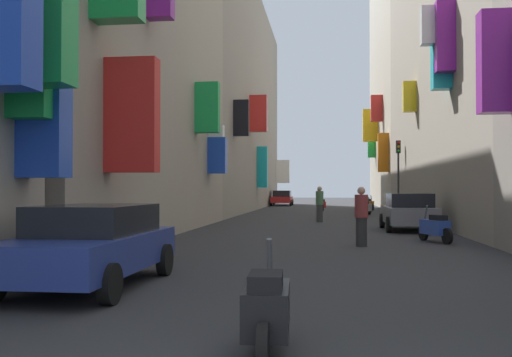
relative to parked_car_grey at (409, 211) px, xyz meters
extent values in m
plane|color=#2D2D30|center=(-3.56, 9.30, -0.77)|extent=(140.00, 140.00, 0.00)
cube|color=blue|center=(-8.16, -13.64, 2.54)|extent=(0.81, 0.53, 2.91)
cube|color=green|center=(-8.21, -13.97, 3.04)|extent=(0.70, 0.51, 1.92)
cube|color=red|center=(-7.93, -9.72, 2.68)|extent=(1.27, 0.49, 2.78)
cube|color=#9E9384|center=(-11.56, 2.29, 7.28)|extent=(6.00, 7.46, 16.10)
cube|color=white|center=(-8.22, 2.50, 2.93)|extent=(0.70, 0.49, 1.70)
cube|color=blue|center=(-8.15, 2.47, 2.39)|extent=(0.82, 0.55, 1.64)
cube|color=green|center=(-8.08, -0.10, 4.21)|extent=(0.98, 0.49, 2.07)
cube|color=gray|center=(-11.56, 22.66, 7.95)|extent=(6.00, 33.28, 17.43)
cube|color=#19B2BF|center=(-8.17, 21.10, 2.54)|extent=(0.78, 0.64, 3.19)
cube|color=red|center=(-7.96, 16.68, 6.14)|extent=(1.22, 0.64, 2.56)
cube|color=black|center=(-8.12, 9.58, 4.97)|extent=(0.89, 0.36, 2.10)
cube|color=white|center=(-7.87, 38.35, 2.70)|extent=(1.39, 0.53, 2.48)
cube|color=purple|center=(1.01, -8.29, 4.05)|extent=(0.86, 0.59, 2.56)
cube|color=#9E9384|center=(4.44, 6.39, 10.20)|extent=(6.00, 25.58, 21.93)
cube|color=white|center=(0.86, -1.31, 6.96)|extent=(1.15, 0.50, 1.42)
cube|color=#19B2BF|center=(1.09, -1.00, 5.82)|extent=(0.70, 0.63, 2.40)
cube|color=purple|center=(1.10, -1.64, 6.45)|extent=(0.67, 0.56, 2.60)
cube|color=yellow|center=(1.10, 7.46, 5.68)|extent=(0.67, 0.49, 1.60)
cube|color=#BCB29E|center=(4.44, 29.24, 10.21)|extent=(6.00, 20.12, 21.96)
cube|color=green|center=(1.08, 32.48, 4.82)|extent=(0.72, 0.50, 1.99)
cube|color=orange|center=(0.96, 34.75, 7.03)|extent=(0.96, 0.59, 3.00)
cube|color=orange|center=(1.04, 20.80, 3.59)|extent=(0.79, 0.55, 2.93)
cube|color=red|center=(0.95, 25.28, 7.55)|extent=(0.97, 0.57, 2.20)
cube|color=yellow|center=(0.77, 29.87, 6.65)|extent=(1.33, 0.62, 2.93)
cube|color=slate|center=(0.00, 0.06, -0.15)|extent=(1.81, 3.97, 0.63)
cube|color=black|center=(0.00, -0.14, 0.43)|extent=(1.59, 2.22, 0.53)
cylinder|color=black|center=(-0.90, 1.37, -0.47)|extent=(0.18, 0.60, 0.60)
cylinder|color=black|center=(0.90, 1.37, -0.47)|extent=(0.18, 0.60, 0.60)
cylinder|color=black|center=(-0.90, -1.25, -0.47)|extent=(0.18, 0.60, 0.60)
cylinder|color=black|center=(0.90, -1.25, -0.47)|extent=(0.18, 0.60, 0.60)
cube|color=navy|center=(-7.18, -13.91, -0.18)|extent=(1.78, 4.23, 0.58)
cube|color=black|center=(-7.18, -13.70, 0.36)|extent=(1.57, 2.37, 0.49)
cylinder|color=black|center=(-6.29, -15.31, -0.47)|extent=(0.18, 0.60, 0.60)
cylinder|color=black|center=(-6.29, -12.51, -0.47)|extent=(0.18, 0.60, 0.60)
cylinder|color=black|center=(-8.07, -12.51, -0.47)|extent=(0.18, 0.60, 0.60)
cube|color=#B21E1E|center=(-7.44, 31.46, -0.18)|extent=(1.84, 4.18, 0.57)
cube|color=black|center=(-7.44, 31.67, 0.39)|extent=(1.62, 2.34, 0.58)
cylinder|color=black|center=(-6.52, 30.09, -0.47)|extent=(0.18, 0.60, 0.60)
cylinder|color=black|center=(-8.36, 30.09, -0.47)|extent=(0.18, 0.60, 0.60)
cylinder|color=black|center=(-6.52, 32.84, -0.47)|extent=(0.18, 0.60, 0.60)
cylinder|color=black|center=(-8.36, 32.84, -0.47)|extent=(0.18, 0.60, 0.60)
cube|color=#ADADB2|center=(-0.78, 13.12, -0.30)|extent=(0.85, 1.23, 0.45)
cube|color=black|center=(-0.87, 12.92, 0.00)|extent=(0.51, 0.64, 0.16)
cylinder|color=#4C4C51|center=(-0.56, 13.65, 0.02)|extent=(0.16, 0.28, 0.68)
cylinder|color=black|center=(-0.51, 13.78, -0.53)|extent=(0.28, 0.48, 0.48)
cylinder|color=black|center=(-1.06, 12.46, -0.53)|extent=(0.28, 0.48, 0.48)
cube|color=black|center=(-3.82, -17.47, -0.30)|extent=(0.49, 1.07, 0.45)
cube|color=black|center=(-3.81, -17.67, 0.00)|extent=(0.35, 0.57, 0.16)
cylinder|color=#4C4C51|center=(-3.84, -16.95, 0.02)|extent=(0.07, 0.28, 0.68)
cylinder|color=black|center=(-3.85, -16.82, -0.53)|extent=(0.12, 0.48, 0.48)
cylinder|color=black|center=(-3.78, -18.13, -0.53)|extent=(0.12, 0.48, 0.48)
cube|color=#2D4CAD|center=(0.09, -4.96, -0.30)|extent=(0.80, 1.18, 0.45)
cube|color=black|center=(0.17, -5.15, 0.00)|extent=(0.50, 0.64, 0.16)
cylinder|color=#4C4C51|center=(-0.10, -4.44, 0.02)|extent=(0.15, 0.28, 0.68)
cylinder|color=black|center=(-0.15, -4.31, -0.53)|extent=(0.26, 0.48, 0.48)
cylinder|color=black|center=(0.33, -5.60, -0.53)|extent=(0.26, 0.48, 0.48)
cube|color=orange|center=(-0.02, 21.41, -0.30)|extent=(0.77, 1.19, 0.45)
cube|color=black|center=(-0.09, 21.61, 0.00)|extent=(0.48, 0.63, 0.16)
cylinder|color=#4C4C51|center=(0.16, 20.89, 0.02)|extent=(0.14, 0.28, 0.68)
cylinder|color=black|center=(0.20, 20.76, -0.53)|extent=(0.25, 0.49, 0.48)
cylinder|color=black|center=(-0.24, 22.07, -0.53)|extent=(0.25, 0.49, 0.48)
cube|color=red|center=(-3.49, 19.14, -0.30)|extent=(0.47, 1.04, 0.45)
cube|color=black|center=(-3.50, 19.33, 0.00)|extent=(0.34, 0.57, 0.16)
cylinder|color=#4C4C51|center=(-3.48, 18.63, 0.02)|extent=(0.07, 0.27, 0.68)
cylinder|color=black|center=(-3.48, 18.50, -0.53)|extent=(0.11, 0.48, 0.48)
cylinder|color=black|center=(-3.51, 19.78, -0.53)|extent=(0.11, 0.48, 0.48)
cylinder|color=#363636|center=(-3.56, 5.24, -0.34)|extent=(0.43, 0.43, 0.85)
cylinder|color=#4C724C|center=(-3.56, 5.24, 0.42)|extent=(0.51, 0.51, 0.68)
sphere|color=tan|center=(-3.56, 5.24, 0.88)|extent=(0.23, 0.23, 0.23)
cylinder|color=#292929|center=(-2.23, -6.53, -0.35)|extent=(0.41, 0.41, 0.83)
cylinder|color=maroon|center=(-2.23, -6.53, 0.39)|extent=(0.49, 0.49, 0.66)
sphere|color=tan|center=(-2.23, -6.53, 0.83)|extent=(0.22, 0.22, 0.22)
cylinder|color=#313131|center=(-3.62, 9.22, -0.35)|extent=(0.41, 0.41, 0.83)
cylinder|color=#B2AD9E|center=(-3.62, 9.22, 0.39)|extent=(0.49, 0.49, 0.66)
sphere|color=tan|center=(-3.62, 9.22, 0.83)|extent=(0.22, 0.22, 0.22)
cylinder|color=#2D2D2D|center=(1.07, 11.95, 1.12)|extent=(0.12, 0.12, 3.78)
cube|color=black|center=(1.07, 11.95, 3.39)|extent=(0.26, 0.26, 0.75)
sphere|color=red|center=(1.07, 11.81, 3.64)|extent=(0.14, 0.14, 0.14)
sphere|color=orange|center=(1.07, 11.81, 3.39)|extent=(0.14, 0.14, 0.14)
sphere|color=green|center=(1.07, 11.81, 3.14)|extent=(0.14, 0.14, 0.14)
camera|label=1|loc=(-3.22, -23.18, 0.90)|focal=40.24mm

